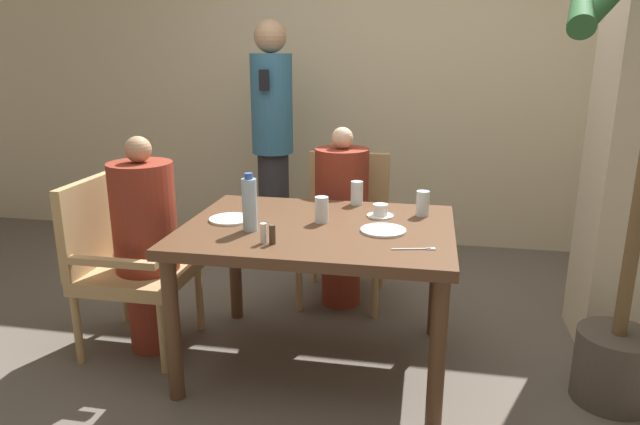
{
  "coord_description": "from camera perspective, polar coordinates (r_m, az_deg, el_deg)",
  "views": [
    {
      "loc": [
        0.5,
        -2.54,
        1.53
      ],
      "look_at": [
        0.0,
        0.05,
        0.78
      ],
      "focal_mm": 32.0,
      "sensor_mm": 36.0,
      "label": 1
    }
  ],
  "objects": [
    {
      "name": "teacup_with_saucer",
      "position": [
        2.86,
        6.05,
        0.1
      ],
      "size": [
        0.13,
        0.13,
        0.06
      ],
      "color": "white",
      "rests_on": "dining_table"
    },
    {
      "name": "glass_tall_mid",
      "position": [
        3.06,
        3.7,
        1.97
      ],
      "size": [
        0.07,
        0.07,
        0.13
      ],
      "color": "silver",
      "rests_on": "dining_table"
    },
    {
      "name": "chair_left_side",
      "position": [
        3.14,
        -19.15,
        -4.36
      ],
      "size": [
        0.52,
        0.52,
        0.9
      ],
      "color": "tan",
      "rests_on": "ground_plane"
    },
    {
      "name": "fork_beside_plate",
      "position": [
        2.41,
        9.81,
        -3.61
      ],
      "size": [
        0.18,
        0.06,
        0.0
      ],
      "color": "silver",
      "rests_on": "dining_table"
    },
    {
      "name": "chair_far_side",
      "position": [
        3.61,
        2.5,
        -0.87
      ],
      "size": [
        0.52,
        0.52,
        0.9
      ],
      "color": "tan",
      "rests_on": "ground_plane"
    },
    {
      "name": "standing_host",
      "position": [
        4.15,
        -4.77,
        7.58
      ],
      "size": [
        0.3,
        0.33,
        1.74
      ],
      "color": "#2D2D33",
      "rests_on": "ground_plane"
    },
    {
      "name": "potted_palm",
      "position": [
        2.69,
        29.0,
        0.75
      ],
      "size": [
        0.71,
        0.7,
        2.27
      ],
      "color": "#4C4238",
      "rests_on": "ground_plane"
    },
    {
      "name": "diner_in_left_chair",
      "position": [
        3.04,
        -16.97,
        -3.0
      ],
      "size": [
        0.32,
        0.32,
        1.13
      ],
      "color": "maroon",
      "rests_on": "ground_plane"
    },
    {
      "name": "glass_tall_far",
      "position": [
        2.89,
        10.23,
        0.9
      ],
      "size": [
        0.07,
        0.07,
        0.13
      ],
      "color": "silver",
      "rests_on": "dining_table"
    },
    {
      "name": "water_bottle",
      "position": [
        2.62,
        -7.06,
        0.85
      ],
      "size": [
        0.07,
        0.07,
        0.27
      ],
      "color": "#A3C6DB",
      "rests_on": "dining_table"
    },
    {
      "name": "diner_in_far_chair",
      "position": [
        3.45,
        2.17,
        -0.34
      ],
      "size": [
        0.32,
        0.32,
        1.1
      ],
      "color": "maroon",
      "rests_on": "ground_plane"
    },
    {
      "name": "wall_back",
      "position": [
        4.59,
        4.81,
        14.22
      ],
      "size": [
        8.0,
        0.06,
        2.8
      ],
      "color": "beige",
      "rests_on": "ground_plane"
    },
    {
      "name": "glass_tall_near",
      "position": [
        2.73,
        0.16,
        0.28
      ],
      "size": [
        0.07,
        0.07,
        0.13
      ],
      "color": "silver",
      "rests_on": "dining_table"
    },
    {
      "name": "salt_shaker",
      "position": [
        2.45,
        -5.68,
        -2.08
      ],
      "size": [
        0.03,
        0.03,
        0.09
      ],
      "color": "white",
      "rests_on": "dining_table"
    },
    {
      "name": "pepper_shaker",
      "position": [
        2.45,
        -4.79,
        -2.19
      ],
      "size": [
        0.03,
        0.03,
        0.08
      ],
      "color": "#4C3D2D",
      "rests_on": "dining_table"
    },
    {
      "name": "plate_main_left",
      "position": [
        2.63,
        6.34,
        -1.79
      ],
      "size": [
        0.21,
        0.21,
        0.01
      ],
      "color": "white",
      "rests_on": "dining_table"
    },
    {
      "name": "dining_table",
      "position": [
        2.73,
        -0.19,
        -3.11
      ],
      "size": [
        1.27,
        0.96,
        0.73
      ],
      "color": "brown",
      "rests_on": "ground_plane"
    },
    {
      "name": "plate_main_right",
      "position": [
        2.82,
        -8.93,
        -0.66
      ],
      "size": [
        0.21,
        0.21,
        0.01
      ],
      "color": "white",
      "rests_on": "dining_table"
    },
    {
      "name": "ground_plane",
      "position": [
        3.0,
        -0.18,
        -14.73
      ],
      "size": [
        16.0,
        16.0,
        0.0
      ],
      "primitive_type": "plane",
      "color": "#60564C"
    }
  ]
}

